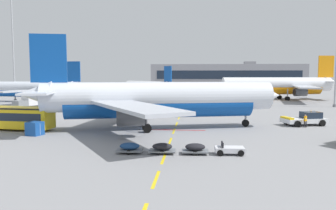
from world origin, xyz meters
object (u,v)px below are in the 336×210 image
object	(u,v)px
airliner_far_center	(33,89)
ground_crew_worker	(305,120)
fuel_service_truck	(32,102)
airliner_far_right	(148,87)
pushback_tug	(305,119)
airliner_foreground	(156,99)
apron_light_mast_near	(13,34)
uld_cargo_container	(35,129)
apron_shuttle_bus	(8,116)
baggage_train	(179,148)
airliner_mid_left	(279,86)

from	to	relation	value
airliner_far_center	ground_crew_worker	world-z (taller)	airliner_far_center
fuel_service_truck	ground_crew_worker	size ratio (longest dim) A/B	4.14
airliner_far_right	pushback_tug	bearing A→B (deg)	-63.24
ground_crew_worker	airliner_foreground	bearing A→B (deg)	-171.96
airliner_foreground	apron_light_mast_near	size ratio (longest dim) A/B	1.19
fuel_service_truck	apron_light_mast_near	distance (m)	30.12
fuel_service_truck	uld_cargo_container	size ratio (longest dim) A/B	3.69
airliner_far_center	fuel_service_truck	size ratio (longest dim) A/B	4.11
apron_shuttle_bus	ground_crew_worker	world-z (taller)	apron_shuttle_bus
airliner_foreground	fuel_service_truck	world-z (taller)	airliner_foreground
airliner_far_right	fuel_service_truck	bearing A→B (deg)	-110.38
apron_light_mast_near	pushback_tug	bearing A→B (deg)	-30.04
pushback_tug	airliner_far_center	world-z (taller)	airliner_far_center
apron_shuttle_bus	baggage_train	size ratio (longest dim) A/B	1.05
airliner_foreground	baggage_train	size ratio (longest dim) A/B	2.97
airliner_mid_left	airliner_far_center	world-z (taller)	airliner_mid_left
airliner_far_right	fuel_service_truck	xyz separation A→B (m)	(-17.04, -45.87, -1.50)
fuel_service_truck	apron_light_mast_near	size ratio (longest dim) A/B	0.25
uld_cargo_container	baggage_train	bearing A→B (deg)	-24.52
airliner_far_center	uld_cargo_container	distance (m)	52.44
apron_shuttle_bus	fuel_service_truck	bearing A→B (deg)	109.72
airliner_mid_left	apron_shuttle_bus	bearing A→B (deg)	-130.70
airliner_mid_left	airliner_far_center	distance (m)	67.02
airliner_foreground	airliner_far_right	size ratio (longest dim) A/B	1.45
pushback_tug	apron_light_mast_near	size ratio (longest dim) A/B	0.23
airliner_foreground	airliner_mid_left	size ratio (longest dim) A/B	0.97
airliner_far_right	baggage_train	distance (m)	81.95
airliner_far_center	baggage_train	distance (m)	68.52
pushback_tug	airliner_foreground	bearing A→B (deg)	-166.68
uld_cargo_container	airliner_far_right	bearing A→B (deg)	87.32
pushback_tug	fuel_service_truck	distance (m)	50.88
airliner_foreground	airliner_mid_left	world-z (taller)	airliner_mid_left
apron_shuttle_bus	apron_light_mast_near	distance (m)	52.11
pushback_tug	uld_cargo_container	size ratio (longest dim) A/B	3.32
ground_crew_worker	baggage_train	bearing A→B (deg)	-134.58
airliner_foreground	baggage_train	world-z (taller)	airliner_foreground
baggage_train	uld_cargo_container	xyz separation A→B (m)	(-17.55, 8.00, 0.27)
airliner_mid_left	apron_light_mast_near	size ratio (longest dim) A/B	1.23
airliner_far_center	uld_cargo_container	bearing A→B (deg)	-63.46
airliner_foreground	ground_crew_worker	world-z (taller)	airliner_foreground
fuel_service_truck	uld_cargo_container	distance (m)	30.08
fuel_service_truck	baggage_train	distance (m)	46.74
uld_cargo_container	apron_light_mast_near	bearing A→B (deg)	121.19
pushback_tug	apron_light_mast_near	world-z (taller)	apron_light_mast_near
airliner_foreground	uld_cargo_container	bearing A→B (deg)	-157.15
pushback_tug	baggage_train	size ratio (longest dim) A/B	0.56
airliner_foreground	uld_cargo_container	distance (m)	15.30
fuel_service_truck	ground_crew_worker	xyz separation A→B (m)	(47.61, -18.14, -0.64)
airliner_far_center	baggage_train	size ratio (longest dim) A/B	2.57
airliner_mid_left	airliner_far_center	xyz separation A→B (m)	(-65.88, -12.31, -0.65)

